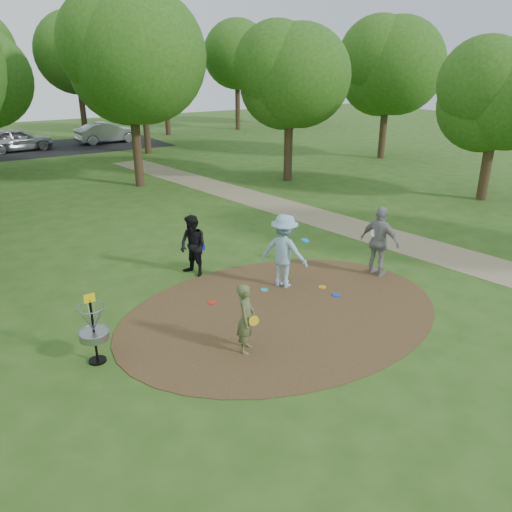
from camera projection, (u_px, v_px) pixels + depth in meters
ground at (282, 312)px, 12.39m from camera, size 100.00×100.00×0.00m
dirt_clearing at (282, 311)px, 12.38m from camera, size 8.40×8.40×0.02m
footpath at (401, 242)px, 17.25m from camera, size 7.55×39.89×0.01m
parking_lot at (67, 147)px, 36.86m from camera, size 14.00×8.00×0.01m
player_observer_with_disc at (246, 318)px, 10.44m from camera, size 0.65×0.67×1.55m
player_throwing_with_disc at (284, 251)px, 13.46m from camera, size 1.51×1.53×2.05m
player_walking_with_disc at (193, 246)px, 14.24m from camera, size 0.90×1.03×1.79m
player_waiting_with_disc at (380, 242)px, 14.18m from camera, size 0.78×1.29×2.05m
disc_ground_cyan at (264, 290)px, 13.52m from camera, size 0.22×0.22×0.02m
disc_ground_blue at (336, 295)px, 13.23m from camera, size 0.22×0.22×0.02m
disc_ground_red at (212, 303)px, 12.80m from camera, size 0.22×0.22×0.02m
car_left at (16, 140)px, 34.64m from camera, size 4.90×2.44×1.60m
car_right at (107, 133)px, 38.32m from camera, size 4.82×1.85×1.57m
disc_ground_orange at (322, 287)px, 13.69m from camera, size 0.22×0.22×0.02m
disc_golf_basket at (93, 324)px, 10.02m from camera, size 0.63×0.63×1.54m
tree_ring at (163, 75)px, 19.34m from camera, size 37.42×46.27×9.84m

